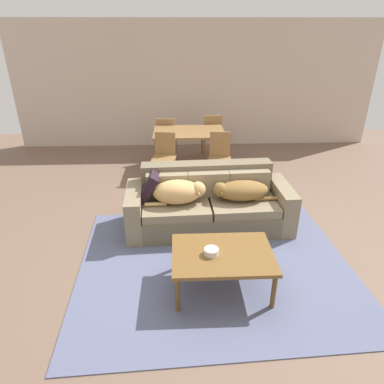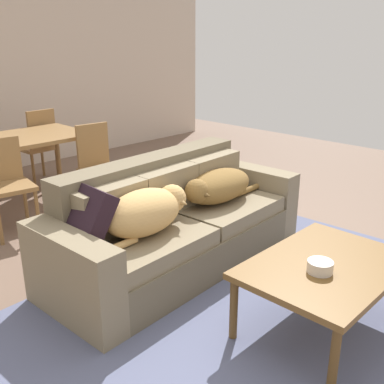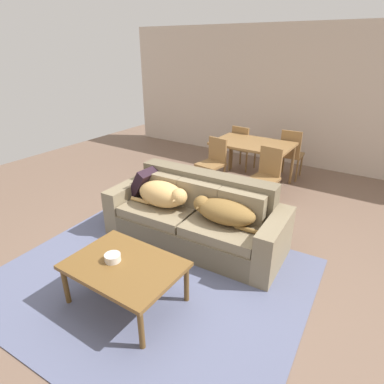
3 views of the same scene
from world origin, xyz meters
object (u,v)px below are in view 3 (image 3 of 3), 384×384
object	(u,v)px
dining_chair_near_right	(266,174)
dining_table	(253,147)
dog_on_left_cushion	(163,194)
coffee_table	(125,268)
couch	(196,217)
dog_on_right_cushion	(223,211)
dining_chair_far_left	(242,146)
throw_pillow_by_left_arm	(146,182)
dining_chair_near_left	(213,161)
bowl_on_coffee_table	(113,258)
dining_chair_far_right	(291,152)

from	to	relation	value
dining_chair_near_right	dining_table	bearing A→B (deg)	135.05
dog_on_left_cushion	coffee_table	xyz separation A→B (m)	(0.43, -1.16, -0.19)
couch	dog_on_right_cushion	size ratio (longest dim) A/B	2.58
dog_on_left_cushion	dining_chair_far_left	world-z (taller)	dining_chair_far_left
throw_pillow_by_left_arm	dining_chair_near_left	size ratio (longest dim) A/B	0.47
dog_on_left_cushion	bowl_on_coffee_table	distance (m)	1.23
coffee_table	couch	bearing A→B (deg)	91.41
coffee_table	bowl_on_coffee_table	size ratio (longest dim) A/B	6.95
couch	throw_pillow_by_left_arm	bearing A→B (deg)	176.45
dining_chair_far_right	throw_pillow_by_left_arm	bearing A→B (deg)	64.10
dining_chair_near_right	dining_chair_far_right	size ratio (longest dim) A/B	0.97
dining_table	dining_chair_near_right	size ratio (longest dim) A/B	1.49
dog_on_left_cushion	coffee_table	world-z (taller)	dog_on_left_cushion
bowl_on_coffee_table	couch	bearing A→B (deg)	86.16
dining_chair_near_right	dining_chair_far_left	distance (m)	1.55
dog_on_right_cushion	bowl_on_coffee_table	size ratio (longest dim) A/B	5.82
dining_table	dining_chair_near_left	world-z (taller)	dining_chair_near_left
couch	coffee_table	bearing A→B (deg)	-91.28
couch	dining_chair_near_left	distance (m)	1.69
bowl_on_coffee_table	dining_table	distance (m)	3.46
dog_on_left_cushion	throw_pillow_by_left_arm	world-z (taller)	throw_pillow_by_left_arm
coffee_table	dining_chair_near_left	xyz separation A→B (m)	(-0.68, 2.85, 0.10)
couch	dog_on_right_cushion	bearing A→B (deg)	-13.68
dining_chair_near_left	dining_chair_far_left	distance (m)	1.16
couch	coffee_table	distance (m)	1.31
coffee_table	dining_chair_near_right	world-z (taller)	dining_chair_near_right
dining_chair_far_left	throw_pillow_by_left_arm	bearing A→B (deg)	92.43
throw_pillow_by_left_arm	dining_chair_far_left	xyz separation A→B (m)	(0.17, 2.69, -0.14)
dining_table	dining_chair_far_left	xyz separation A→B (m)	(-0.45, 0.58, -0.20)
throw_pillow_by_left_arm	dining_table	distance (m)	2.21
dining_chair_far_right	bowl_on_coffee_table	bearing A→B (deg)	80.81
dining_chair_far_left	dog_on_left_cushion	bearing A→B (deg)	100.86
dining_chair_far_left	dog_on_right_cushion	bearing A→B (deg)	116.83
dog_on_right_cushion	dining_chair_near_left	xyz separation A→B (m)	(-1.06, 1.63, -0.07)
bowl_on_coffee_table	coffee_table	bearing A→B (deg)	10.34
dog_on_right_cushion	dining_chair_near_right	xyz separation A→B (m)	(-0.09, 1.58, -0.08)
dog_on_left_cushion	throw_pillow_by_left_arm	distance (m)	0.44
coffee_table	dining_table	world-z (taller)	dining_table
dog_on_right_cushion	dining_chair_far_left	world-z (taller)	dining_chair_far_left
couch	dining_chair_near_right	distance (m)	1.54
dog_on_right_cushion	bowl_on_coffee_table	bearing A→B (deg)	-114.72
coffee_table	dining_chair_far_right	bearing A→B (deg)	86.13
coffee_table	dining_chair_near_right	size ratio (longest dim) A/B	1.17
couch	dining_chair_far_left	size ratio (longest dim) A/B	2.57
throw_pillow_by_left_arm	dining_chair_far_right	bearing A→B (deg)	67.74
dining_chair_far_right	dining_chair_far_left	bearing A→B (deg)	-1.08
dining_chair_far_left	dining_chair_near_left	bearing A→B (deg)	95.88
bowl_on_coffee_table	dining_chair_far_left	world-z (taller)	dining_chair_far_left
dog_on_right_cushion	couch	bearing A→B (deg)	166.32
dining_chair_near_left	dining_chair_far_left	size ratio (longest dim) A/B	1.00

